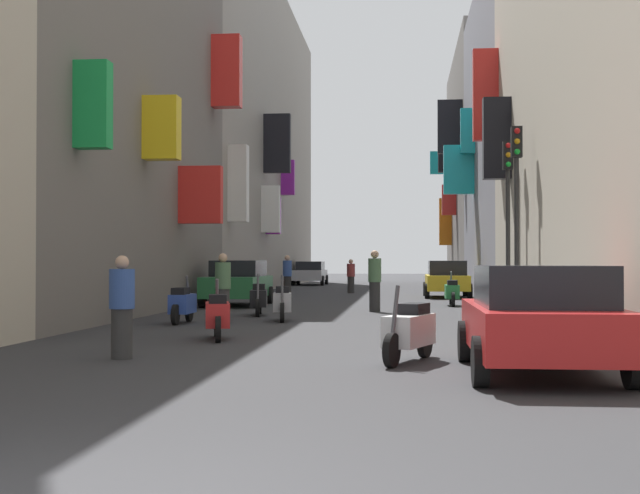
{
  "coord_description": "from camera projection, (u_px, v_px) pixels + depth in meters",
  "views": [
    {
      "loc": [
        1.87,
        -4.68,
        1.47
      ],
      "look_at": [
        -1.64,
        32.05,
        2.07
      ],
      "focal_mm": 49.39,
      "sensor_mm": 36.0,
      "label": 1
    }
  ],
  "objects": [
    {
      "name": "scooter_green",
      "position": [
        452.0,
        292.0,
        29.01
      ],
      "size": [
        0.45,
        1.96,
        1.13
      ],
      "color": "#287F3D",
      "rests_on": "ground"
    },
    {
      "name": "building_right_mid_a",
      "position": [
        547.0,
        139.0,
        37.85
      ],
      "size": [
        7.35,
        15.74,
        13.45
      ],
      "color": "gray",
      "rests_on": "ground"
    },
    {
      "name": "scooter_silver",
      "position": [
        282.0,
        302.0,
        21.65
      ],
      "size": [
        0.57,
        1.76,
        1.13
      ],
      "color": "#ADADB2",
      "rests_on": "ground"
    },
    {
      "name": "parked_car_green",
      "position": [
        238.0,
        282.0,
        29.22
      ],
      "size": [
        1.92,
        4.16,
        1.5
      ],
      "color": "#236638",
      "rests_on": "ground"
    },
    {
      "name": "traffic_light_near_corner",
      "position": [
        508.0,
        198.0,
        23.37
      ],
      "size": [
        0.26,
        0.34,
        4.66
      ],
      "color": "#2D2D2D",
      "rests_on": "ground"
    },
    {
      "name": "building_right_mid_b",
      "position": [
        502.0,
        170.0,
        54.79
      ],
      "size": [
        7.34,
        18.28,
        14.37
      ],
      "color": "slate",
      "rests_on": "ground"
    },
    {
      "name": "traffic_light_far_corner",
      "position": [
        517.0,
        190.0,
        21.3
      ],
      "size": [
        0.26,
        0.34,
        4.74
      ],
      "color": "#2D2D2D",
      "rests_on": "ground"
    },
    {
      "name": "scooter_white",
      "position": [
        409.0,
        331.0,
        12.76
      ],
      "size": [
        0.8,
        1.84,
        1.13
      ],
      "color": "silver",
      "rests_on": "ground"
    },
    {
      "name": "pedestrian_far_away",
      "position": [
        375.0,
        281.0,
        25.56
      ],
      "size": [
        0.54,
        0.54,
        1.79
      ],
      "color": "#2B2B2B",
      "rests_on": "ground"
    },
    {
      "name": "building_left_mid_a",
      "position": [
        60.0,
        58.0,
        25.28
      ],
      "size": [
        7.32,
        16.93,
        14.63
      ],
      "color": "slate",
      "rests_on": "ground"
    },
    {
      "name": "parked_car_yellow",
      "position": [
        447.0,
        278.0,
        35.84
      ],
      "size": [
        1.85,
        4.15,
        1.49
      ],
      "color": "gold",
      "rests_on": "ground"
    },
    {
      "name": "ground_plane",
      "position": [
        356.0,
        299.0,
        34.67
      ],
      "size": [
        140.0,
        140.0,
        0.0
      ],
      "primitive_type": "plane",
      "color": "#2D2D30"
    },
    {
      "name": "pedestrian_near_left",
      "position": [
        287.0,
        276.0,
        37.02
      ],
      "size": [
        0.52,
        0.52,
        1.73
      ],
      "color": "#262626",
      "rests_on": "ground"
    },
    {
      "name": "pedestrian_mid_street",
      "position": [
        223.0,
        288.0,
        21.08
      ],
      "size": [
        0.41,
        0.41,
        1.66
      ],
      "color": "#383838",
      "rests_on": "ground"
    },
    {
      "name": "parked_car_red",
      "position": [
        540.0,
        317.0,
        11.4
      ],
      "size": [
        1.92,
        3.96,
        1.41
      ],
      "color": "#B21E1E",
      "rests_on": "ground"
    },
    {
      "name": "pedestrian_near_right",
      "position": [
        122.0,
        308.0,
        13.22
      ],
      "size": [
        0.53,
        0.53,
        1.56
      ],
      "color": "#303030",
      "rests_on": "ground"
    },
    {
      "name": "pedestrian_crossing",
      "position": [
        351.0,
        276.0,
        40.75
      ],
      "size": [
        0.38,
        0.38,
        1.57
      ],
      "color": "#2D2D2D",
      "rests_on": "ground"
    },
    {
      "name": "scooter_black",
      "position": [
        259.0,
        298.0,
        23.88
      ],
      "size": [
        0.58,
        1.91,
        1.13
      ],
      "color": "black",
      "rests_on": "ground"
    },
    {
      "name": "parked_car_silver",
      "position": [
        310.0,
        273.0,
        54.82
      ],
      "size": [
        1.98,
        4.34,
        1.46
      ],
      "color": "#B7B7BC",
      "rests_on": "ground"
    },
    {
      "name": "scooter_red",
      "position": [
        217.0,
        315.0,
        16.5
      ],
      "size": [
        0.67,
        1.78,
        1.13
      ],
      "color": "red",
      "rests_on": "ground"
    },
    {
      "name": "scooter_blue",
      "position": [
        182.0,
        304.0,
        20.77
      ],
      "size": [
        0.44,
        1.77,
        1.13
      ],
      "color": "#2D4CAD",
      "rests_on": "ground"
    },
    {
      "name": "building_left_mid_b",
      "position": [
        228.0,
        137.0,
        49.56
      ],
      "size": [
        7.31,
        31.87,
        16.95
      ],
      "color": "gray",
      "rests_on": "ground"
    }
  ]
}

